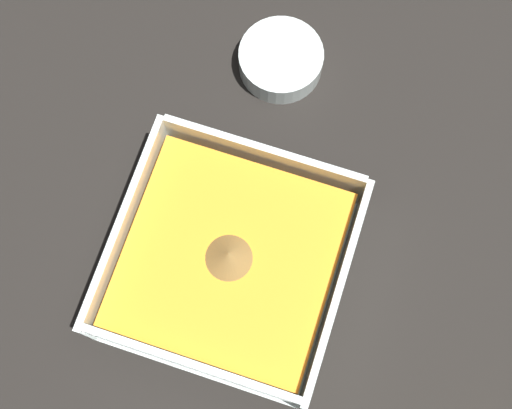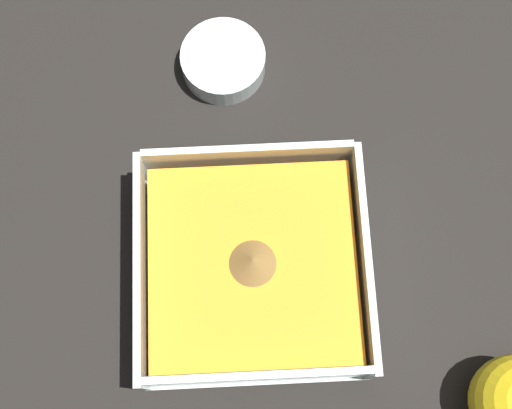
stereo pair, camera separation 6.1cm
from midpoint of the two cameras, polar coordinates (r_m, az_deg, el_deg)
name	(u,v)px [view 1 (the left image)]	position (r m, az deg, el deg)	size (l,w,h in m)	color
ground_plane	(260,279)	(0.64, 3.07, -6.49)	(4.00, 4.00, 0.00)	black
square_dish	(231,261)	(0.61, 0.82, -5.08)	(0.19, 0.19, 0.07)	silver
spice_bowl	(281,60)	(0.69, 4.55, 11.01)	(0.08, 0.08, 0.03)	silver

